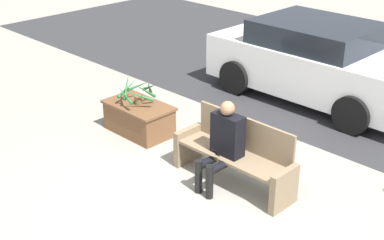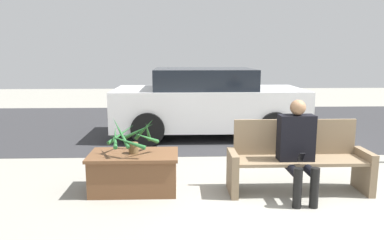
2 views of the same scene
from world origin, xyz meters
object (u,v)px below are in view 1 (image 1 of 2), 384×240
Objects in this scene: potted_plant at (138,91)px; parked_car at (318,61)px; bench at (236,154)px; planter_box at (139,117)px; person_seated at (223,141)px.

parked_car reaches higher than potted_plant.
bench is 2.13m from planter_box.
person_seated reaches higher than bench.
bench is 0.45× the size of parked_car.
bench is 1.58× the size of planter_box.
potted_plant reaches higher than planter_box.
person_seated is 2.07m from potted_plant.
potted_plant is at bearing 172.93° from person_seated.
bench is 3.51m from parked_car.
parked_car is at bearing 69.95° from planter_box.
person_seated is 1.07× the size of planter_box.
bench is 2.67× the size of potted_plant.
planter_box is at bearing -110.05° from parked_car.
person_seated is at bearing -110.35° from bench.
planter_box is (-2.05, 0.26, -0.39)m from person_seated.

